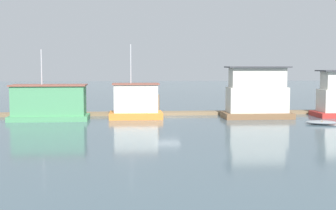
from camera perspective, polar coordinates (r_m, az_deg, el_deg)
The scene contains 7 objects.
ground_plane at distance 45.45m, azimuth -0.10°, elevation -1.65°, with size 200.00×200.00×0.00m, color #475B66.
dock_walkway at distance 48.76m, azimuth -0.43°, elevation -1.02°, with size 51.00×1.80×0.30m, color #846B4C.
houseboat_green at distance 45.33m, azimuth -14.28°, elevation 0.24°, with size 7.32×3.36×6.65m.
houseboat_orange at distance 45.48m, azimuth -3.95°, elevation 0.33°, with size 5.12×3.22×7.16m.
houseboat_brown at distance 46.60m, azimuth 10.81°, elevation 1.20°, with size 6.69×3.39×5.04m.
dinghy_grey at distance 43.03m, azimuth 18.21°, elevation -2.03°, with size 2.98×2.14×0.37m.
mooring_post_far_left at distance 47.47m, azimuth -1.22°, elevation -0.03°, with size 0.29×0.29×2.20m, color brown.
Camera 1 is at (-3.67, -44.99, 5.28)m, focal length 50.00 mm.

